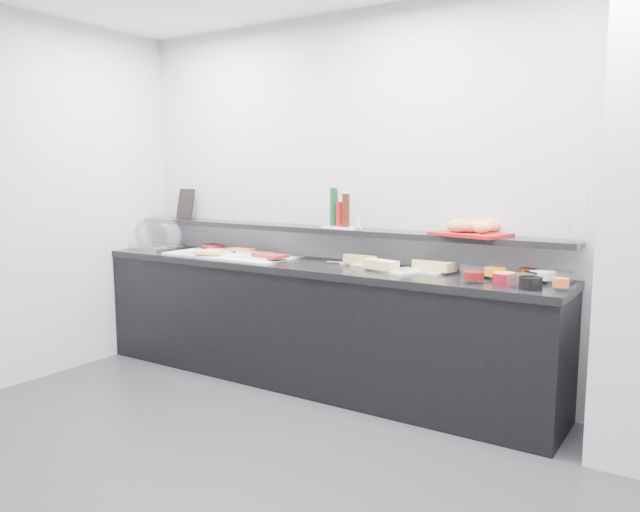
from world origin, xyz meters
The scene contains 54 objects.
back_wall centered at (0.00, 2.00, 1.35)m, with size 5.00×0.02×2.70m, color #ACADB3.
buffet_cabinet centered at (-0.70, 1.70, 0.42)m, with size 3.60×0.60×0.85m, color black.
counter_top centered at (-0.70, 1.70, 0.88)m, with size 3.62×0.62×0.05m, color black.
wall_shelf centered at (-0.70, 1.88, 1.13)m, with size 3.60×0.25×0.04m, color black.
cloche_base centered at (-2.30, 1.69, 0.92)m, with size 0.43×0.29×0.04m, color silver.
cloche_dome centered at (-2.26, 1.68, 1.03)m, with size 0.47×0.31×0.34m, color white.
linen_runner centered at (-1.43, 1.69, 0.91)m, with size 1.05×0.50×0.01m, color silver.
platter_meat_a centered at (-1.61, 1.81, 0.92)m, with size 0.27×0.18×0.01m, color white.
food_meat_a centered at (-1.79, 1.86, 0.94)m, with size 0.19×0.12×0.02m, color maroon.
platter_salmon centered at (-1.29, 1.81, 0.92)m, with size 0.26×0.18×0.01m, color silver.
food_salmon centered at (-1.42, 1.80, 0.94)m, with size 0.20×0.13×0.02m, color orange.
platter_cheese centered at (-1.62, 1.57, 0.92)m, with size 0.29×0.20×0.01m, color white.
food_cheese centered at (-1.53, 1.52, 0.94)m, with size 0.20×0.13×0.02m, color #FAD061.
platter_meat_b centered at (-1.12, 1.64, 0.92)m, with size 0.33×0.22×0.01m, color white.
food_meat_b centered at (-1.00, 1.63, 0.94)m, with size 0.25×0.16×0.02m, color maroon.
sandwich_plate_left centered at (-0.34, 1.81, 0.91)m, with size 0.31×0.13×0.01m, color white.
sandwich_food_left centered at (-0.34, 1.81, 0.94)m, with size 0.25×0.10×0.06m, color tan.
tongs_left centered at (-0.49, 1.75, 0.92)m, with size 0.01×0.01×0.16m, color #B6B8BE.
sandwich_plate_mid centered at (-0.04, 1.68, 0.91)m, with size 0.36×0.15×0.01m, color silver.
sandwich_food_mid centered at (-0.10, 1.66, 0.94)m, with size 0.25×0.10×0.06m, color #E9B47A.
tongs_mid centered at (-0.22, 1.66, 0.92)m, with size 0.01×0.01×0.16m, color #ADAFB4.
sandwich_plate_right centered at (0.14, 1.77, 0.91)m, with size 0.32×0.14×0.01m, color silver.
sandwich_food_right centered at (0.21, 1.82, 0.94)m, with size 0.29×0.11×0.06m, color tan.
tongs_right centered at (0.23, 1.73, 0.92)m, with size 0.01×0.01×0.16m, color #B0B2B7.
bowl_glass_fruit centered at (0.50, 1.79, 0.94)m, with size 0.19×0.19×0.07m, color white.
fill_glass_fruit centered at (0.63, 1.77, 0.95)m, with size 0.13×0.13×0.05m, color orange.
bowl_black_jam centered at (0.88, 1.81, 0.94)m, with size 0.16×0.16×0.07m, color black.
fill_black_jam centered at (0.81, 1.83, 0.95)m, with size 0.11×0.11×0.05m, color #5D200D.
bowl_glass_cream centered at (0.99, 1.82, 0.94)m, with size 0.18×0.18×0.07m, color white.
fill_glass_cream centered at (0.91, 1.80, 0.95)m, with size 0.15×0.15×0.05m, color white.
bowl_red_jam centered at (0.74, 1.59, 0.94)m, with size 0.13×0.13×0.07m, color maroon.
fill_red_jam centered at (0.57, 1.55, 0.95)m, with size 0.12×0.12×0.05m, color #5F110D.
bowl_glass_salmon centered at (0.83, 1.60, 0.94)m, with size 0.18×0.18×0.07m, color white.
fill_glass_salmon centered at (0.73, 1.61, 0.95)m, with size 0.12×0.12×0.05m, color orange.
bowl_black_fruit centered at (0.90, 1.55, 0.94)m, with size 0.13×0.13×0.07m, color black.
fill_black_fruit centered at (1.05, 1.59, 0.95)m, with size 0.09×0.09×0.05m, color #D35B1C.
framed_print centered at (-2.16, 1.93, 1.28)m, with size 0.19×0.02×0.26m, color black.
print_art centered at (-2.17, 1.97, 1.28)m, with size 0.15×0.00×0.22m, color beige.
condiment_tray centered at (-0.54, 1.87, 1.16)m, with size 0.26×0.16×0.01m, color white.
bottle_green_a centered at (-0.61, 1.89, 1.29)m, with size 0.05×0.05×0.26m, color #0D3315.
bottle_brown centered at (-0.48, 1.84, 1.28)m, with size 0.06×0.06×0.24m, color #3D150B.
bottle_green_b centered at (-0.61, 1.87, 1.30)m, with size 0.05×0.05×0.28m, color #103D1A.
bottle_hot centered at (-0.54, 1.85, 1.25)m, with size 0.05×0.05×0.18m, color #A20B13.
shaker_salt centered at (-0.51, 1.91, 1.20)m, with size 0.03×0.03×0.07m, color white.
shaker_pepper centered at (-0.40, 1.86, 1.20)m, with size 0.03×0.03×0.07m, color silver.
bread_tray centered at (0.43, 1.87, 1.16)m, with size 0.45×0.32×0.02m, color maroon.
bread_roll_nw centered at (0.34, 1.91, 1.21)m, with size 0.15×0.10×0.08m, color gold.
bread_roll_n centered at (0.52, 1.97, 1.21)m, with size 0.15×0.09×0.08m, color #D68352.
bread_roll_ne centered at (0.42, 1.93, 1.21)m, with size 0.13×0.08×0.08m, color #CC804E.
bread_roll_sw centered at (0.36, 1.83, 1.21)m, with size 0.15×0.10×0.08m, color #BA8847.
bread_roll_se centered at (0.50, 1.85, 1.21)m, with size 0.14×0.09×0.08m, color tan.
bread_roll_midw centered at (0.34, 1.85, 1.21)m, with size 0.13×0.08×0.08m, color tan.
bread_roll_mide centered at (0.42, 1.86, 1.21)m, with size 0.16×0.10×0.08m, color #AF7642.
carafe centered at (1.08, 1.84, 1.30)m, with size 0.11×0.11×0.30m, color white.
Camera 1 is at (1.80, -1.99, 1.56)m, focal length 35.00 mm.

